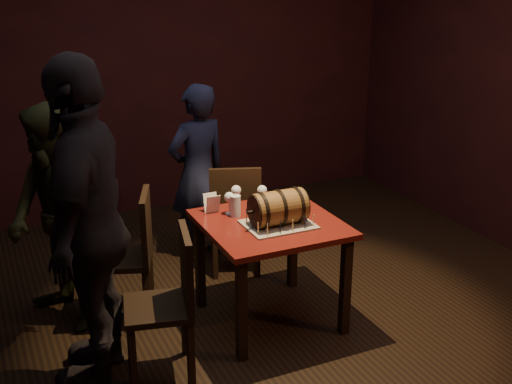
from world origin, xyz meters
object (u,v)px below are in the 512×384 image
at_px(person_left_front, 88,226).
at_px(pub_table, 270,236).
at_px(wine_glass_right, 262,191).
at_px(chair_back, 235,214).
at_px(pint_of_ale, 236,206).
at_px(chair_left_rear, 133,249).
at_px(person_back, 198,173).
at_px(wine_glass_left, 229,198).
at_px(chair_left_front, 171,296).
at_px(barrel_cake, 278,208).
at_px(wine_glass_mid, 236,191).
at_px(person_left_rear, 57,219).

bearing_deg(person_left_front, pub_table, 121.63).
distance_m(wine_glass_right, person_left_front, 1.37).
bearing_deg(person_left_front, chair_back, 150.22).
bearing_deg(pint_of_ale, wine_glass_right, 20.40).
bearing_deg(chair_left_rear, person_back, 45.10).
xyz_separation_m(pub_table, person_back, (-0.09, 1.20, 0.11)).
distance_m(pub_table, wine_glass_left, 0.39).
xyz_separation_m(wine_glass_left, chair_left_front, (-0.61, -0.56, -0.35)).
distance_m(barrel_cake, wine_glass_right, 0.37).
bearing_deg(wine_glass_mid, chair_left_front, -136.70).
relative_size(wine_glass_left, person_left_front, 0.08).
bearing_deg(wine_glass_left, wine_glass_right, 7.66).
height_order(wine_glass_mid, person_back, person_back).
relative_size(pub_table, wine_glass_right, 5.59).
bearing_deg(pint_of_ale, person_back, 85.08).
distance_m(chair_left_front, person_back, 1.70).
bearing_deg(wine_glass_left, wine_glass_mid, 48.98).
bearing_deg(wine_glass_mid, wine_glass_right, -24.76).
distance_m(pub_table, chair_back, 0.78).
relative_size(pub_table, chair_left_front, 0.97).
bearing_deg(pint_of_ale, chair_left_front, -141.70).
distance_m(barrel_cake, person_left_front, 1.25).
relative_size(wine_glass_left, pint_of_ale, 1.07).
bearing_deg(pub_table, pint_of_ale, 133.09).
bearing_deg(pub_table, barrel_cake, -78.18).
distance_m(barrel_cake, chair_back, 0.93).
bearing_deg(chair_left_rear, barrel_cake, -31.46).
height_order(pint_of_ale, chair_left_rear, chair_left_rear).
xyz_separation_m(wine_glass_mid, pint_of_ale, (-0.08, -0.17, -0.04)).
bearing_deg(chair_left_front, wine_glass_right, 33.96).
bearing_deg(pint_of_ale, person_left_rear, 161.62).
height_order(chair_left_rear, chair_left_front, same).
xyz_separation_m(chair_left_front, person_back, (0.72, 1.52, 0.23)).
height_order(person_back, person_left_rear, person_left_rear).
distance_m(chair_back, chair_left_rear, 0.96).
distance_m(chair_back, chair_left_front, 1.39).
xyz_separation_m(wine_glass_right, chair_left_rear, (-0.92, 0.16, -0.35)).
bearing_deg(chair_back, pint_of_ale, -112.21).
relative_size(wine_glass_mid, person_left_front, 0.08).
relative_size(barrel_cake, person_left_front, 0.21).
distance_m(person_back, person_left_rear, 1.39).
xyz_separation_m(chair_back, chair_left_front, (-0.87, -1.08, 0.00)).
height_order(wine_glass_right, chair_left_front, chair_left_front).
height_order(pint_of_ale, chair_left_front, chair_left_front).
xyz_separation_m(chair_left_rear, chair_left_front, (0.04, -0.76, 0.00)).
distance_m(barrel_cake, chair_left_front, 0.93).
xyz_separation_m(wine_glass_left, chair_left_rear, (-0.65, 0.20, -0.35)).
xyz_separation_m(wine_glass_left, wine_glass_right, (0.27, 0.04, 0.00)).
distance_m(chair_left_rear, chair_left_front, 0.76).
bearing_deg(chair_left_rear, chair_back, 19.72).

